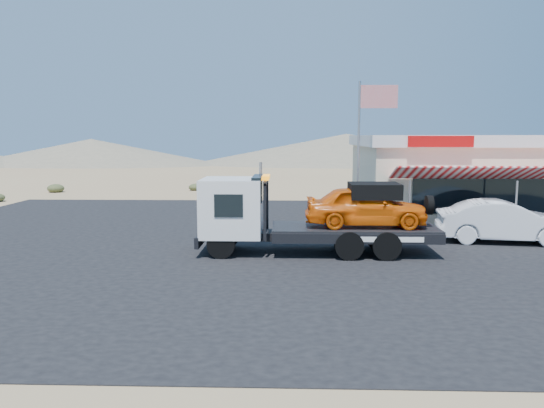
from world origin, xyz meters
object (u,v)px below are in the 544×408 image
object	(u,v)px
tow_truck	(311,212)
jerky_store	(467,176)
flagpole	(365,139)
white_sedan	(503,221)

from	to	relation	value
tow_truck	jerky_store	distance (m)	11.48
jerky_store	flagpole	size ratio (longest dim) A/B	1.73
tow_truck	jerky_store	bearing A→B (deg)	46.97
white_sedan	jerky_store	xyz separation A→B (m)	(0.71, 6.37, 1.20)
white_sedan	flagpole	xyz separation A→B (m)	(-4.86, 1.90, 2.98)
jerky_store	flagpole	distance (m)	7.36
white_sedan	tow_truck	bearing A→B (deg)	113.29
white_sedan	jerky_store	world-z (taller)	jerky_store
white_sedan	flagpole	world-z (taller)	flagpole
flagpole	jerky_store	bearing A→B (deg)	38.79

